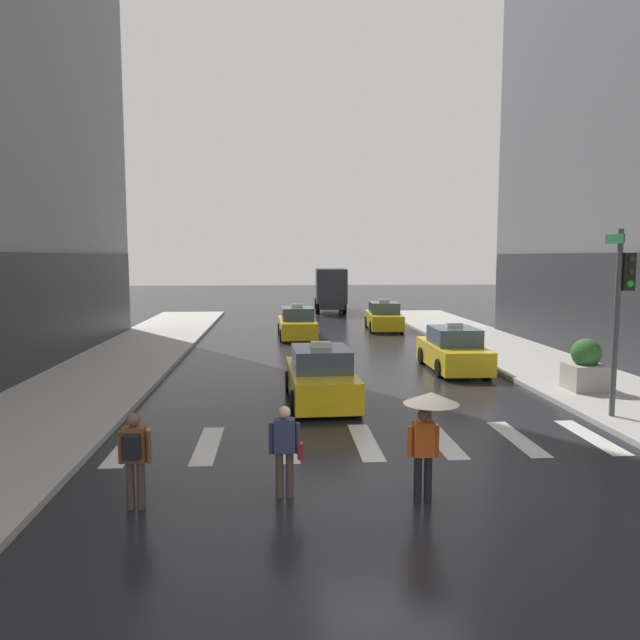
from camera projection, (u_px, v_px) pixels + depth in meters
ground_plane at (389, 492)px, 10.91m from camera, size 160.00×160.00×0.00m
crosswalk_markings at (365, 441)px, 13.89m from camera, size 11.30×2.80×0.01m
traffic_light_pole at (622, 296)px, 15.25m from camera, size 0.44×0.84×4.80m
taxi_lead at (321, 377)px, 17.64m from camera, size 2.05×4.60×1.80m
taxi_second at (453, 351)px, 22.61m from camera, size 1.96×4.56×1.80m
taxi_third at (297, 324)px, 31.53m from camera, size 2.05×4.59×1.80m
taxi_fourth at (384, 317)px, 35.11m from camera, size 2.11×4.62×1.80m
box_truck at (330, 288)px, 46.40m from camera, size 2.52×7.62×3.35m
pedestrian_with_umbrella at (428, 416)px, 10.34m from camera, size 0.96×0.96×1.94m
pedestrian_with_backpack at (134, 454)px, 10.06m from camera, size 0.55×0.43×1.65m
pedestrian_with_handbag at (285, 446)px, 10.60m from camera, size 0.60×0.24×1.65m
planter_near_corner at (586, 367)px, 18.55m from camera, size 1.10×1.10×1.60m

